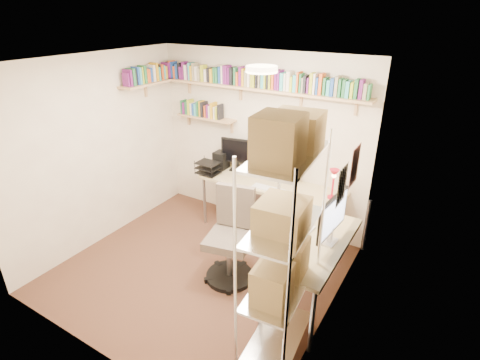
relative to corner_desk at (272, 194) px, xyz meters
The scene contains 6 objects.
ground 1.33m from the corner_desk, 117.62° to the right, with size 3.20×3.20×0.00m, color #3F281B.
room_shell 1.32m from the corner_desk, 117.43° to the right, with size 3.24×3.04×2.52m.
wall_shelves 1.60m from the corner_desk, 159.56° to the left, with size 3.12×1.09×0.80m.
corner_desk is the anchor object (origin of this frame).
office_chair 0.89m from the corner_desk, 97.06° to the right, with size 0.61×0.61×1.14m.
wire_rack 1.92m from the corner_desk, 61.12° to the right, with size 0.52×0.95×2.35m.
Camera 1 is at (2.39, -2.98, 2.98)m, focal length 28.00 mm.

